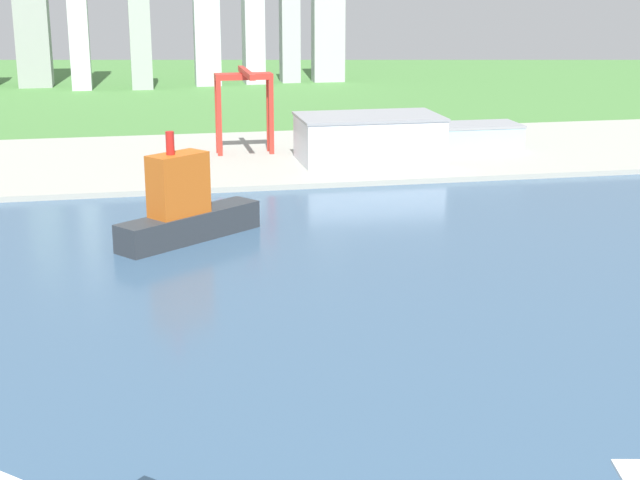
# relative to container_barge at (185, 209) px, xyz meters

# --- Properties ---
(ground_plane) EXTENTS (2400.00, 2400.00, 0.00)m
(ground_plane) POSITION_rel_container_barge_xyz_m (34.29, -48.93, -11.22)
(ground_plane) COLOR #477D3C
(water_bay) EXTENTS (840.00, 360.00, 0.15)m
(water_bay) POSITION_rel_container_barge_xyz_m (34.29, -108.93, -11.15)
(water_bay) COLOR #385675
(water_bay) RESTS_ON ground
(industrial_pier) EXTENTS (840.00, 140.00, 2.50)m
(industrial_pier) POSITION_rel_container_barge_xyz_m (34.29, 141.07, -9.97)
(industrial_pier) COLOR #A0A296
(industrial_pier) RESTS_ON ground
(container_barge) EXTENTS (51.88, 43.03, 38.52)m
(container_barge) POSITION_rel_container_barge_xyz_m (0.00, 0.00, 0.00)
(container_barge) COLOR #2D3338
(container_barge) RESTS_ON water_bay
(port_crane_red) EXTENTS (27.87, 45.50, 41.96)m
(port_crane_red) POSITION_rel_container_barge_xyz_m (38.73, 144.43, 21.89)
(port_crane_red) COLOR #B72D23
(port_crane_red) RESTS_ON industrial_pier
(warehouse_main) EXTENTS (66.80, 39.68, 21.87)m
(warehouse_main) POSITION_rel_container_barge_xyz_m (93.70, 114.81, 2.24)
(warehouse_main) COLOR silver
(warehouse_main) RESTS_ON industrial_pier
(warehouse_annex) EXTENTS (47.07, 25.14, 12.17)m
(warehouse_annex) POSITION_rel_container_barge_xyz_m (155.07, 139.70, -2.61)
(warehouse_annex) COLOR #99BCD1
(warehouse_annex) RESTS_ON industrial_pier
(distant_skyline) EXTENTS (329.46, 76.71, 158.72)m
(distant_skyline) POSITION_rel_container_barge_xyz_m (-12.54, 472.99, 48.52)
(distant_skyline) COLOR #ACB1AD
(distant_skyline) RESTS_ON ground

